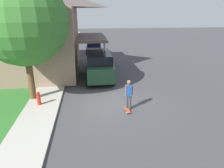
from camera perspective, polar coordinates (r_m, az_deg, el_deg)
ground_plane at (r=11.39m, az=-1.14°, el=-5.45°), size 120.00×120.00×0.00m
lawn at (r=18.31m, az=-29.18°, el=1.89°), size 10.00×80.00×0.08m
sidewalk at (r=17.14m, az=-15.44°, el=2.68°), size 1.80×80.00×0.10m
house at (r=18.60m, az=-27.54°, el=15.02°), size 13.51×9.59×7.64m
lawn_tree_near at (r=11.77m, az=-24.20°, el=16.11°), size 4.73×4.73×6.74m
suv_parked at (r=15.26m, az=-3.76°, el=5.45°), size 2.03×4.71×2.07m
car_down_street at (r=25.91m, az=-5.27°, el=10.29°), size 1.99×4.45×1.44m
skateboarder at (r=10.33m, az=4.81°, el=-2.79°), size 0.41×0.22×1.63m
skateboard at (r=10.49m, az=4.45°, el=-7.33°), size 0.21×0.77×0.10m
fire_hydrant at (r=11.53m, az=-20.21°, el=-3.91°), size 0.20×0.20×0.75m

